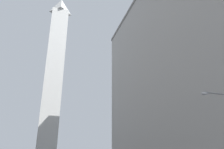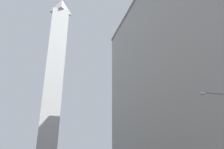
{
  "view_description": "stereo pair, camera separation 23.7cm",
  "coord_description": "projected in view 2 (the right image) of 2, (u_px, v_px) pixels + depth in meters",
  "views": [
    {
      "loc": [
        -1.26,
        -0.22,
        1.93
      ],
      "look_at": [
        13.9,
        49.9,
        22.53
      ],
      "focal_mm": 35.0,
      "sensor_mm": 36.0,
      "label": 1
    },
    {
      "loc": [
        -1.04,
        -0.29,
        1.93
      ],
      "look_at": [
        13.9,
        49.9,
        22.53
      ],
      "focal_mm": 35.0,
      "sensor_mm": 36.0,
      "label": 2
    }
  ],
  "objects": [
    {
      "name": "building_right",
      "position": [
        212.0,
        65.0,
        46.15
      ],
      "size": [
        27.31,
        58.65,
        41.44
      ],
      "color": "#B2AFAA",
      "rests_on": "ground_plane"
    },
    {
      "name": "obelisk",
      "position": [
        54.0,
        73.0,
        90.63
      ],
      "size": [
        8.98,
        8.98,
        73.52
      ],
      "color": "silver",
      "rests_on": "ground_plane"
    }
  ]
}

